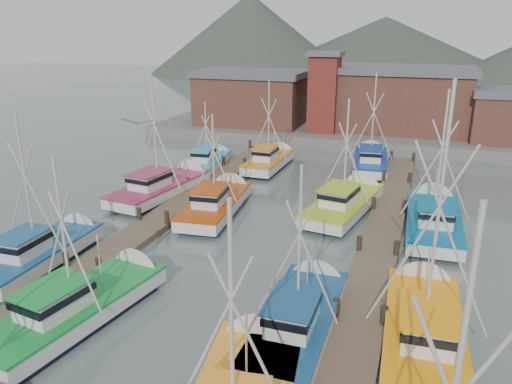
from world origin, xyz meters
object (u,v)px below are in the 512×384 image
(boat_12, at_px, (271,160))
(lookout_tower, at_px, (324,92))
(boat_4, at_px, (86,303))
(boat_8, at_px, (218,203))

(boat_12, bearing_deg, lookout_tower, 80.52)
(lookout_tower, height_order, boat_4, lookout_tower)
(boat_4, xyz_separation_m, boat_12, (0.25, 26.10, 0.00))
(boat_4, bearing_deg, boat_12, 98.10)
(boat_4, relative_size, boat_12, 1.14)
(lookout_tower, distance_m, boat_8, 24.66)
(boat_4, distance_m, boat_8, 14.00)
(lookout_tower, xyz_separation_m, boat_4, (-2.46, -38.07, -4.87))
(boat_8, distance_m, boat_12, 12.10)
(lookout_tower, bearing_deg, boat_4, -93.69)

